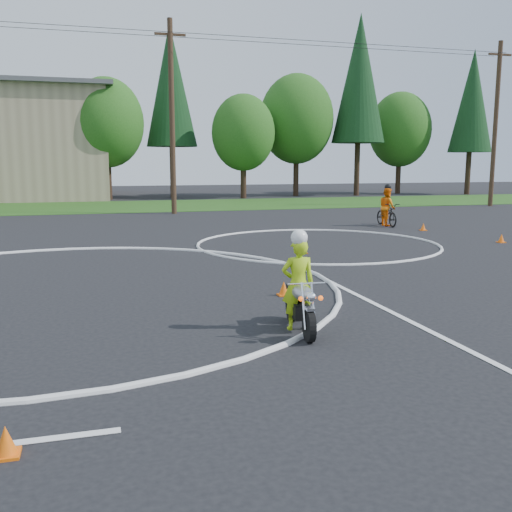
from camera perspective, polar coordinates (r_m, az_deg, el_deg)
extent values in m
plane|color=black|center=(10.04, -20.21, -6.93)|extent=(120.00, 120.00, 0.00)
cube|color=#1E4714|center=(36.74, -17.25, 4.68)|extent=(120.00, 10.00, 0.02)
torus|color=silver|center=(12.95, -19.28, -3.26)|extent=(12.12, 12.12, 0.12)
torus|color=silver|center=(19.23, 6.13, 1.18)|extent=(8.10, 8.10, 0.10)
cube|color=silver|center=(9.61, 17.56, -7.46)|extent=(0.12, 10.00, 0.01)
cylinder|color=black|center=(8.78, 5.34, -6.96)|extent=(0.16, 0.52, 0.51)
cylinder|color=black|center=(9.89, 3.57, -5.07)|extent=(0.16, 0.52, 0.51)
cube|color=black|center=(9.35, 4.35, -5.39)|extent=(0.29, 0.49, 0.26)
ellipsoid|color=#A2A2A7|center=(9.11, 4.63, -3.69)|extent=(0.37, 0.58, 0.24)
cube|color=black|center=(9.53, 4.00, -3.32)|extent=(0.28, 0.53, 0.09)
cylinder|color=white|center=(8.75, 4.77, -4.99)|extent=(0.07, 0.31, 0.68)
cylinder|color=silver|center=(8.78, 5.74, -4.95)|extent=(0.07, 0.31, 0.68)
cube|color=silver|center=(8.69, 5.40, -5.27)|extent=(0.14, 0.20, 0.04)
cylinder|color=silver|center=(8.83, 5.05, -2.76)|extent=(0.60, 0.10, 0.03)
sphere|color=white|center=(8.58, 5.53, -4.12)|extent=(0.15, 0.15, 0.15)
sphere|color=#EC510B|center=(8.56, 4.51, -4.30)|extent=(0.08, 0.08, 0.08)
sphere|color=#FB520C|center=(8.64, 6.48, -4.21)|extent=(0.08, 0.08, 0.08)
cylinder|color=silver|center=(9.73, 4.64, -5.33)|extent=(0.14, 0.68, 0.07)
imported|color=#AAD816|center=(9.31, 4.23, -2.85)|extent=(0.59, 0.42, 1.51)
sphere|color=white|center=(9.14, 4.34, 1.85)|extent=(0.27, 0.27, 0.27)
imported|color=black|center=(25.38, 12.95, 4.07)|extent=(0.77, 1.92, 0.99)
imported|color=orange|center=(25.35, 12.98, 4.81)|extent=(0.67, 0.84, 1.65)
sphere|color=black|center=(25.31, 13.05, 6.72)|extent=(0.29, 0.29, 0.29)
cone|color=#FD630D|center=(17.27, 4.72, 0.76)|extent=(0.22, 0.22, 0.30)
cube|color=#FD630D|center=(17.29, 4.71, 0.32)|extent=(0.24, 0.24, 0.03)
cone|color=#FD630D|center=(11.77, 2.79, -3.26)|extent=(0.22, 0.22, 0.30)
cube|color=#FD630D|center=(11.80, 2.78, -3.90)|extent=(0.24, 0.24, 0.03)
cone|color=#FD630D|center=(24.02, 16.38, 2.82)|extent=(0.22, 0.22, 0.30)
cube|color=#FD630D|center=(24.03, 16.37, 2.50)|extent=(0.24, 0.24, 0.03)
cone|color=#FD630D|center=(6.04, -23.74, -16.58)|extent=(0.22, 0.22, 0.30)
cube|color=#FD630D|center=(6.10, -23.65, -17.72)|extent=(0.24, 0.24, 0.03)
cone|color=#FD630D|center=(21.28, 23.33, 1.64)|extent=(0.22, 0.22, 0.30)
cube|color=#FD630D|center=(21.30, 23.31, 1.28)|extent=(0.24, 0.24, 0.03)
cylinder|color=#382619|center=(43.66, -14.53, 7.59)|extent=(0.44, 0.44, 3.24)
ellipsoid|color=#1E5116|center=(43.74, -14.74, 12.78)|extent=(5.40, 5.40, 6.48)
cylinder|color=#382619|center=(46.06, -8.32, 8.31)|extent=(0.44, 0.44, 3.96)
cone|color=black|center=(46.43, -8.52, 16.55)|extent=(3.96, 3.96, 9.35)
cylinder|color=#382619|center=(44.09, -1.27, 7.66)|extent=(0.44, 0.44, 2.88)
ellipsoid|color=#1E5116|center=(44.13, -1.28, 12.23)|extent=(4.80, 4.80, 5.76)
cylinder|color=#382619|center=(47.48, 4.02, 8.19)|extent=(0.44, 0.44, 3.60)
ellipsoid|color=#1E5116|center=(47.60, 4.08, 13.50)|extent=(6.00, 6.00, 7.20)
cylinder|color=#382619|center=(48.50, 10.06, 8.52)|extent=(0.44, 0.44, 4.32)
cone|color=black|center=(48.96, 10.31, 17.05)|extent=(4.32, 4.32, 10.20)
cylinder|color=#382619|center=(52.62, 14.03, 7.85)|extent=(0.44, 0.44, 3.24)
ellipsoid|color=#1E5116|center=(52.68, 14.20, 12.16)|extent=(5.40, 5.40, 6.48)
cylinder|color=#382619|center=(52.82, 20.43, 7.75)|extent=(0.44, 0.44, 3.60)
cone|color=black|center=(53.06, 20.81, 14.28)|extent=(3.60, 3.60, 8.50)
cylinder|color=#382619|center=(44.74, -19.72, 7.15)|extent=(0.44, 0.44, 2.88)
ellipsoid|color=#1E5116|center=(44.78, -19.97, 11.65)|extent=(4.80, 4.80, 5.76)
cylinder|color=#473321|center=(31.00, -8.40, 13.45)|extent=(0.28, 0.28, 10.00)
cube|color=#473321|center=(31.59, -8.59, 21.07)|extent=(1.60, 0.12, 0.12)
cylinder|color=#473321|center=(39.09, 22.82, 11.96)|extent=(0.28, 0.28, 10.00)
cube|color=#473321|center=(39.56, 23.22, 18.03)|extent=(1.60, 0.12, 0.12)
cylinder|color=black|center=(33.88, 9.71, 20.23)|extent=(20.00, 0.02, 0.02)
cylinder|color=black|center=(34.86, 8.89, 19.94)|extent=(20.00, 0.02, 0.02)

